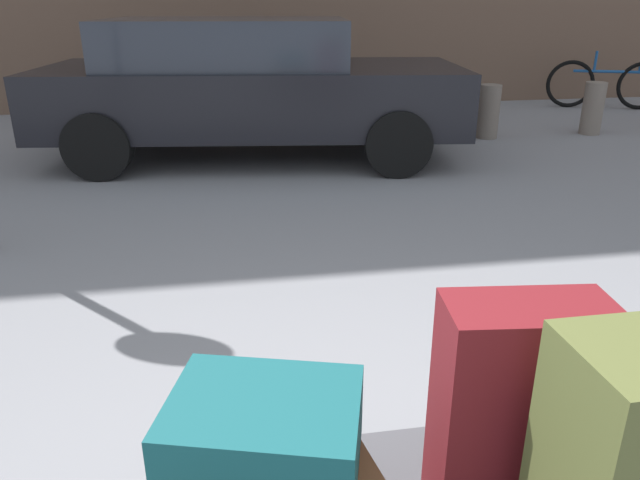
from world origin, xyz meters
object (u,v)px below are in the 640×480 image
bicycle_leaning (606,84)px  bollard_kerb_near (489,112)px  duffel_bag_teal_topmost_pile (265,437)px  bollard_kerb_mid (593,108)px  parked_car (247,85)px  suitcase_maroon_rear_left (516,416)px

bicycle_leaning → bollard_kerb_near: bicycle_leaning is taller
duffel_bag_teal_topmost_pile → bollard_kerb_near: bearing=77.6°
bicycle_leaning → duffel_bag_teal_topmost_pile: bearing=-128.0°
duffel_bag_teal_topmost_pile → bollard_kerb_mid: size_ratio=0.68×
duffel_bag_teal_topmost_pile → bicycle_leaning: (5.91, 7.58, -0.29)m
bicycle_leaning → bollard_kerb_mid: (-1.31, -1.73, -0.05)m
bicycle_leaning → bollard_kerb_mid: size_ratio=2.58×
duffel_bag_teal_topmost_pile → bollard_kerb_mid: bearing=68.2°
bollard_kerb_near → bollard_kerb_mid: (1.39, 0.00, 0.00)m
duffel_bag_teal_topmost_pile → parked_car: 5.40m
bicycle_leaning → bollard_kerb_near: bearing=-147.3°
parked_car → bicycle_leaning: size_ratio=2.70×
duffel_bag_teal_topmost_pile → bollard_kerb_mid: 7.45m
suitcase_maroon_rear_left → bollard_kerb_near: 6.41m
bollard_kerb_mid → bicycle_leaning: bearing=52.9°
bicycle_leaning → bollard_kerb_near: (-2.70, -1.73, -0.05)m
parked_car → bollard_kerb_near: 3.01m
suitcase_maroon_rear_left → duffel_bag_teal_topmost_pile: 0.62m
parked_car → bollard_kerb_mid: size_ratio=6.97×
suitcase_maroon_rear_left → duffel_bag_teal_topmost_pile: bearing=-174.1°
bollard_kerb_near → bollard_kerb_mid: size_ratio=1.00×
suitcase_maroon_rear_left → duffel_bag_teal_topmost_pile: suitcase_maroon_rear_left is taller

